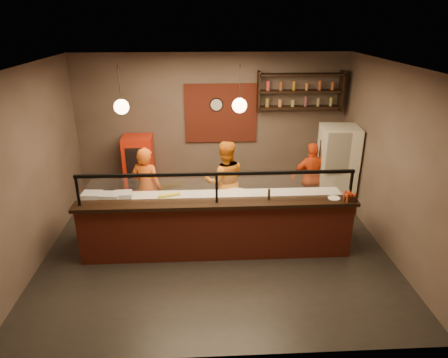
{
  "coord_description": "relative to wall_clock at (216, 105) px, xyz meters",
  "views": [
    {
      "loc": [
        -0.2,
        -6.23,
        3.9
      ],
      "look_at": [
        0.15,
        0.3,
        1.22
      ],
      "focal_mm": 32.0,
      "sensor_mm": 36.0,
      "label": 1
    }
  ],
  "objects": [
    {
      "name": "worktop_cabinet",
      "position": [
        -0.1,
        -2.26,
        -1.68
      ],
      "size": [
        4.6,
        0.75,
        0.85
      ],
      "primitive_type": "cube",
      "color": "gray",
      "rests_on": "floor"
    },
    {
      "name": "cook_right",
      "position": [
        1.95,
        -1.06,
        -1.34
      ],
      "size": [
        0.91,
        0.44,
        1.51
      ],
      "primitive_type": "imported",
      "rotation": [
        0.0,
        0.0,
        3.22
      ],
      "color": "#EB4B16",
      "rests_on": "floor"
    },
    {
      "name": "floor",
      "position": [
        -0.1,
        -2.46,
        -2.1
      ],
      "size": [
        6.0,
        6.0,
        0.0
      ],
      "primitive_type": "plane",
      "color": "black",
      "rests_on": "ground"
    },
    {
      "name": "prep_tub_c",
      "position": [
        -2.25,
        -2.29,
        -1.12
      ],
      "size": [
        0.34,
        0.28,
        0.17
      ],
      "primitive_type": "cube",
      "rotation": [
        0.0,
        0.0,
        -0.04
      ],
      "color": "silver",
      "rests_on": "worktop"
    },
    {
      "name": "pendant_right",
      "position": [
        0.3,
        -2.26,
        0.45
      ],
      "size": [
        0.24,
        0.24,
        0.77
      ],
      "color": "black",
      "rests_on": "ceiling"
    },
    {
      "name": "sneeze_guard",
      "position": [
        -0.1,
        -2.76,
        -0.73
      ],
      "size": [
        4.5,
        0.05,
        0.52
      ],
      "color": "white",
      "rests_on": "counter_ledge"
    },
    {
      "name": "service_counter",
      "position": [
        -0.1,
        -2.76,
        -1.6
      ],
      "size": [
        4.6,
        0.25,
        1.0
      ],
      "primitive_type": "cube",
      "color": "maroon",
      "rests_on": "floor"
    },
    {
      "name": "prep_tub_a",
      "position": [
        -1.93,
        -2.32,
        -1.12
      ],
      "size": [
        0.34,
        0.28,
        0.16
      ],
      "primitive_type": "cube",
      "rotation": [
        0.0,
        0.0,
        -0.08
      ],
      "color": "silver",
      "rests_on": "worktop"
    },
    {
      "name": "wall_left",
      "position": [
        -3.1,
        -2.46,
        -0.5
      ],
      "size": [
        0.0,
        5.0,
        5.0
      ],
      "primitive_type": "plane",
      "rotation": [
        1.57,
        0.0,
        1.57
      ],
      "color": "brown",
      "rests_on": "floor"
    },
    {
      "name": "condiment_caddy",
      "position": [
        2.1,
        -2.82,
        -0.99
      ],
      "size": [
        0.2,
        0.17,
        0.1
      ],
      "primitive_type": "cube",
      "rotation": [
        0.0,
        0.0,
        -0.16
      ],
      "color": "black",
      "rests_on": "counter_ledge"
    },
    {
      "name": "counter_ledge",
      "position": [
        -0.1,
        -2.76,
        -1.07
      ],
      "size": [
        4.7,
        0.37,
        0.06
      ],
      "primitive_type": "cube",
      "color": "black",
      "rests_on": "service_counter"
    },
    {
      "name": "wall_back",
      "position": [
        -0.1,
        0.04,
        -0.5
      ],
      "size": [
        6.0,
        0.0,
        6.0
      ],
      "primitive_type": "plane",
      "rotation": [
        1.57,
        0.0,
        0.0
      ],
      "color": "brown",
      "rests_on": "floor"
    },
    {
      "name": "fridge",
      "position": [
        2.5,
        -0.94,
        -1.19
      ],
      "size": [
        0.83,
        0.78,
        1.82
      ],
      "primitive_type": "cube",
      "rotation": [
        0.0,
        0.0,
        -0.11
      ],
      "color": "beige",
      "rests_on": "floor"
    },
    {
      "name": "small_plate",
      "position": [
        1.87,
        -2.73,
        -1.03
      ],
      "size": [
        0.25,
        0.25,
        0.01
      ],
      "primitive_type": "cylinder",
      "rotation": [
        0.0,
        0.0,
        -0.33
      ],
      "color": "white",
      "rests_on": "counter_ledge"
    },
    {
      "name": "cook_left",
      "position": [
        -1.41,
        -1.59,
        -1.28
      ],
      "size": [
        0.69,
        0.56,
        1.65
      ],
      "primitive_type": "imported",
      "rotation": [
        0.0,
        0.0,
        2.84
      ],
      "color": "#D15413",
      "rests_on": "floor"
    },
    {
      "name": "wall_clock",
      "position": [
        0.0,
        0.0,
        0.0
      ],
      "size": [
        0.3,
        0.04,
        0.3
      ],
      "primitive_type": "cylinder",
      "rotation": [
        1.57,
        0.0,
        0.0
      ],
      "color": "black",
      "rests_on": "wall_back"
    },
    {
      "name": "red_cooler",
      "position": [
        -1.73,
        -0.31,
        -1.35
      ],
      "size": [
        0.66,
        0.6,
        1.49
      ],
      "primitive_type": "cube",
      "rotation": [
        0.0,
        0.0,
        0.03
      ],
      "color": "red",
      "rests_on": "floor"
    },
    {
      "name": "pizza_dough",
      "position": [
        0.28,
        -2.13,
        -1.19
      ],
      "size": [
        0.71,
        0.71,
        0.01
      ],
      "primitive_type": "cylinder",
      "rotation": [
        0.0,
        0.0,
        -0.38
      ],
      "color": "#F3E3CE",
      "rests_on": "worktop"
    },
    {
      "name": "cook_mid",
      "position": [
        0.11,
        -1.39,
        -1.26
      ],
      "size": [
        0.85,
        0.68,
        1.69
      ],
      "primitive_type": "imported",
      "rotation": [
        0.0,
        0.0,
        3.2
      ],
      "color": "orange",
      "rests_on": "floor"
    },
    {
      "name": "pendant_left",
      "position": [
        -1.6,
        -2.26,
        0.45
      ],
      "size": [
        0.24,
        0.24,
        0.77
      ],
      "color": "black",
      "rests_on": "ceiling"
    },
    {
      "name": "ceiling",
      "position": [
        -0.1,
        -2.46,
        1.1
      ],
      "size": [
        6.0,
        6.0,
        0.0
      ],
      "primitive_type": "plane",
      "rotation": [
        3.14,
        0.0,
        0.0
      ],
      "color": "#342D28",
      "rests_on": "wall_back"
    },
    {
      "name": "worktop",
      "position": [
        -0.1,
        -2.26,
        -1.23
      ],
      "size": [
        4.6,
        0.75,
        0.05
      ],
      "primitive_type": "cube",
      "color": "silver",
      "rests_on": "worktop_cabinet"
    },
    {
      "name": "pepper_mill",
      "position": [
        0.77,
        -2.7,
        -0.95
      ],
      "size": [
        0.04,
        0.04,
        0.19
      ],
      "primitive_type": "cylinder",
      "rotation": [
        0.0,
        0.0,
        -0.08
      ],
      "color": "black",
      "rests_on": "counter_ledge"
    },
    {
      "name": "wall_shelving",
      "position": [
        1.8,
        -0.14,
        0.3
      ],
      "size": [
        1.84,
        0.28,
        0.85
      ],
      "color": "black",
      "rests_on": "wall_back"
    },
    {
      "name": "rolling_pin",
      "position": [
        -0.93,
        -2.15,
        -1.17
      ],
      "size": [
        0.39,
        0.18,
        0.07
      ],
      "primitive_type": "cylinder",
      "rotation": [
        0.0,
        1.57,
        0.31
      ],
      "color": "yellow",
      "rests_on": "worktop"
    },
    {
      "name": "wall_front",
      "position": [
        -0.1,
        -4.96,
        -0.5
      ],
      "size": [
        6.0,
        0.0,
        6.0
      ],
      "primitive_type": "plane",
      "rotation": [
        -1.57,
        0.0,
        0.0
      ],
      "color": "brown",
      "rests_on": "floor"
    },
    {
      "name": "prep_tub_b",
      "position": [
        -1.73,
        -2.28,
        -1.12
      ],
      "size": [
        0.34,
        0.28,
        0.16
      ],
      "primitive_type": "cube",
      "rotation": [
        0.0,
        0.0,
        0.08
      ],
      "color": "silver",
      "rests_on": "worktop"
    },
    {
      "name": "wall_right",
      "position": [
        2.9,
        -2.46,
        -0.5
      ],
      "size": [
        0.0,
        5.0,
        5.0
      ],
      "primitive_type": "plane",
      "rotation": [
        1.57,
        0.0,
        -1.57
      ],
      "color": "brown",
      "rests_on": "floor"
    },
    {
      "name": "brick_patch",
      "position": [
        0.1,
        0.01,
        -0.2
      ],
      "size": [
        1.6,
        0.04,
        1.3
      ],
      "primitive_type": "cube",
      "color": "maroon",
      "rests_on": "wall_back"
    }
  ]
}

